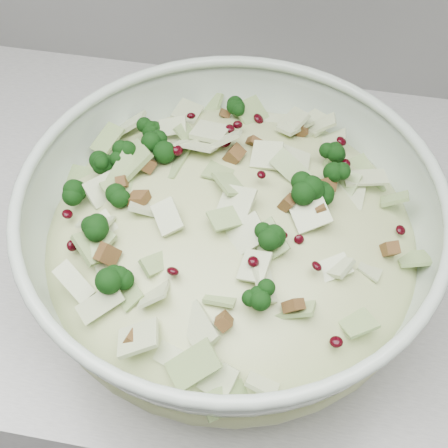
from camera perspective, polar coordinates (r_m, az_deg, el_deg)
counter at (r=1.15m, az=-0.09°, el=-13.29°), size 3.60×0.60×0.90m
mixing_bowl at (r=0.64m, az=0.63°, el=-1.72°), size 0.54×0.54×0.17m
salad at (r=0.61m, az=0.65°, el=-0.26°), size 0.54×0.54×0.17m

